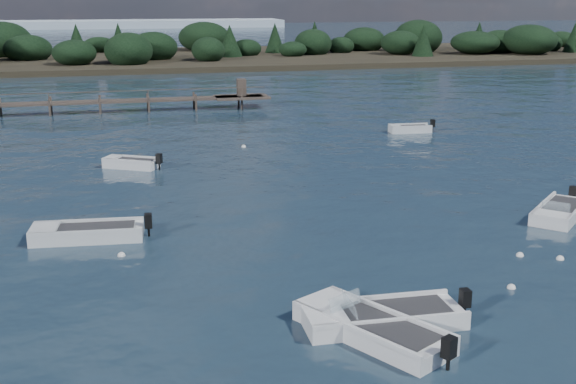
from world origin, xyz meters
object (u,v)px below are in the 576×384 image
object	(u,v)px
dinghy_mid_grey	(88,235)
dinghy_near_olive	(371,331)
dinghy_mid_white_b	(560,213)
tender_far_white	(131,165)
dinghy_mid_white_a	(382,320)
tender_far_grey_b	(410,130)

from	to	relation	value
dinghy_mid_grey	dinghy_near_olive	bearing A→B (deg)	-53.39
dinghy_mid_white_b	dinghy_near_olive	distance (m)	16.32
dinghy_mid_white_b	dinghy_near_olive	world-z (taller)	dinghy_near_olive
tender_far_white	dinghy_mid_grey	bearing A→B (deg)	-100.04
dinghy_mid_white_b	dinghy_mid_grey	xyz separation A→B (m)	(-21.84, 2.03, 0.01)
dinghy_mid_white_b	tender_far_white	distance (m)	24.77
dinghy_near_olive	dinghy_mid_grey	distance (m)	14.59
dinghy_mid_white_a	tender_far_grey_b	world-z (taller)	dinghy_mid_white_a
dinghy_mid_white_a	tender_far_grey_b	xyz separation A→B (m)	(14.34, 31.20, 0.00)
dinghy_mid_white_a	dinghy_near_olive	xyz separation A→B (m)	(-0.65, -0.71, 0.01)
tender_far_grey_b	tender_far_white	distance (m)	22.44
dinghy_near_olive	dinghy_mid_white_a	bearing A→B (deg)	47.78
dinghy_mid_grey	dinghy_mid_white_a	bearing A→B (deg)	-49.63
tender_far_grey_b	dinghy_mid_white_b	bearing A→B (deg)	-94.76
dinghy_mid_white_b	dinghy_mid_grey	bearing A→B (deg)	174.70
dinghy_mid_white_a	dinghy_mid_grey	xyz separation A→B (m)	(-9.35, 11.00, 0.01)
dinghy_mid_white_b	tender_far_grey_b	bearing A→B (deg)	85.24
dinghy_mid_white_a	dinghy_near_olive	distance (m)	0.96
dinghy_mid_white_a	tender_far_white	size ratio (longest dim) A/B	1.54
dinghy_near_olive	dinghy_mid_white_b	bearing A→B (deg)	36.39
dinghy_mid_white_a	tender_far_white	xyz separation A→B (m)	(-7.00, 24.26, 0.01)
dinghy_mid_white_b	tender_far_white	world-z (taller)	same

